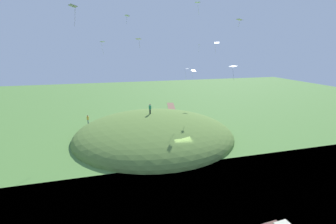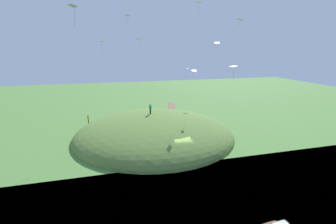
# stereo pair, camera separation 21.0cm
# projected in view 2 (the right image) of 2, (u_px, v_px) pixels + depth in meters

# --- Properties ---
(ground_plane) EXTENTS (160.00, 160.00, 0.00)m
(ground_plane) POSITION_uv_depth(u_px,v_px,m) (181.00, 154.00, 33.55)
(ground_plane) COLOR #518039
(grass_hill) EXTENTS (26.94, 27.49, 6.80)m
(grass_hill) POSITION_uv_depth(u_px,v_px,m) (154.00, 135.00, 40.93)
(grass_hill) COLOR #587A34
(grass_hill) RESTS_ON ground_plane
(dirt_path) EXTENTS (15.83, 5.08, 0.04)m
(dirt_path) POSITION_uv_depth(u_px,v_px,m) (173.00, 110.00, 58.02)
(dirt_path) COLOR brown
(dirt_path) RESTS_ON ground_plane
(person_with_child) EXTENTS (0.56, 0.56, 1.83)m
(person_with_child) POSITION_uv_depth(u_px,v_px,m) (150.00, 108.00, 41.49)
(person_with_child) COLOR black
(person_with_child) RESTS_ON grass_hill
(person_watching_kites) EXTENTS (0.43, 0.43, 1.68)m
(person_watching_kites) POSITION_uv_depth(u_px,v_px,m) (88.00, 118.00, 43.61)
(person_watching_kites) COLOR #213149
(person_watching_kites) RESTS_ON grass_hill
(kite_0) EXTENTS (0.94, 1.02, 2.00)m
(kite_0) POSITION_uv_depth(u_px,v_px,m) (217.00, 43.00, 41.28)
(kite_0) COLOR white
(kite_1) EXTENTS (1.11, 0.79, 1.24)m
(kite_1) POSITION_uv_depth(u_px,v_px,m) (240.00, 20.00, 37.57)
(kite_1) COLOR silver
(kite_3) EXTENTS (1.27, 0.95, 2.19)m
(kite_3) POSITION_uv_depth(u_px,v_px,m) (233.00, 67.00, 35.13)
(kite_3) COLOR white
(kite_5) EXTENTS (0.79, 0.95, 2.24)m
(kite_5) POSITION_uv_depth(u_px,v_px,m) (103.00, 43.00, 41.26)
(kite_5) COLOR white
(kite_6) EXTENTS (1.01, 0.83, 1.28)m
(kite_6) POSITION_uv_depth(u_px,v_px,m) (127.00, 16.00, 33.12)
(kite_6) COLOR white
(kite_7) EXTENTS (0.89, 1.00, 2.09)m
(kite_7) POSITION_uv_depth(u_px,v_px,m) (198.00, 3.00, 38.50)
(kite_7) COLOR white
(kite_8) EXTENTS (1.14, 0.97, 1.99)m
(kite_8) POSITION_uv_depth(u_px,v_px,m) (73.00, 7.00, 22.06)
(kite_8) COLOR white
(kite_9) EXTENTS (0.72, 0.60, 1.59)m
(kite_9) POSITION_uv_depth(u_px,v_px,m) (200.00, 45.00, 47.51)
(kite_9) COLOR silver
(kite_10) EXTENTS (0.97, 1.18, 1.94)m
(kite_10) POSITION_uv_depth(u_px,v_px,m) (194.00, 71.00, 50.85)
(kite_10) COLOR white
(kite_12) EXTENTS (1.04, 1.13, 1.57)m
(kite_12) POSITION_uv_depth(u_px,v_px,m) (139.00, 39.00, 39.33)
(kite_12) COLOR white
(kite_13) EXTENTS (0.89, 0.82, 1.88)m
(kite_13) POSITION_uv_depth(u_px,v_px,m) (187.00, 70.00, 40.07)
(kite_13) COLOR white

